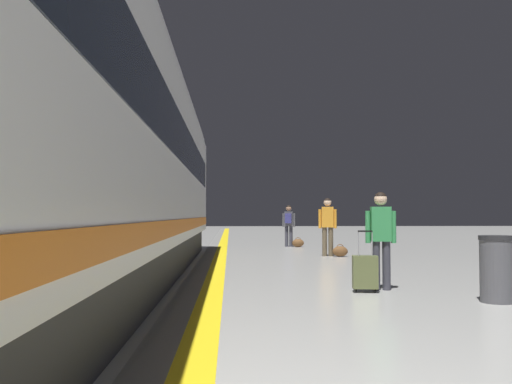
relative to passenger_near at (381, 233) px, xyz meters
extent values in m
cube|color=yellow|center=(-2.69, 0.29, -0.90)|extent=(0.36, 80.00, 0.01)
cube|color=slate|center=(-2.97, 0.29, -0.90)|extent=(0.53, 80.00, 0.01)
cube|color=gray|center=(-6.17, 0.90, 1.00)|extent=(0.02, 0.90, 2.00)
cylinder|color=#383842|center=(-0.08, 0.01, -0.52)|extent=(0.13, 0.13, 0.77)
cylinder|color=#383842|center=(0.08, -0.01, -0.52)|extent=(0.13, 0.13, 0.77)
cube|color=#338C4C|center=(0.00, 0.00, 0.14)|extent=(0.33, 0.22, 0.55)
cylinder|color=#338C4C|center=(-0.20, 0.03, 0.10)|extent=(0.08, 0.08, 0.51)
cylinder|color=#338C4C|center=(0.20, -0.01, 0.10)|extent=(0.08, 0.08, 0.51)
sphere|color=beige|center=(0.00, 0.00, 0.54)|extent=(0.20, 0.20, 0.20)
sphere|color=black|center=(0.00, 0.00, 0.56)|extent=(0.19, 0.19, 0.19)
cube|color=#596038|center=(-0.32, -0.25, -0.59)|extent=(0.40, 0.26, 0.50)
cube|color=#596038|center=(-0.31, -0.13, -0.66)|extent=(0.31, 0.05, 0.28)
cylinder|color=black|center=(-0.47, -0.30, -0.87)|extent=(0.03, 0.06, 0.06)
cylinder|color=black|center=(-0.19, -0.33, -0.87)|extent=(0.03, 0.06, 0.06)
cylinder|color=gray|center=(-0.43, -0.29, -0.15)|extent=(0.02, 0.02, 0.38)
cylinder|color=gray|center=(-0.22, -0.31, -0.15)|extent=(0.02, 0.02, 0.38)
cube|color=black|center=(-0.33, -0.30, 0.04)|extent=(0.22, 0.05, 0.02)
cylinder|color=brown|center=(0.33, 7.30, -0.49)|extent=(0.14, 0.14, 0.83)
cylinder|color=brown|center=(0.51, 7.27, -0.49)|extent=(0.14, 0.14, 0.83)
cube|color=orange|center=(0.42, 7.28, 0.23)|extent=(0.36, 0.24, 0.60)
cylinder|color=orange|center=(0.21, 7.32, 0.18)|extent=(0.09, 0.09, 0.56)
cylinder|color=orange|center=(0.64, 7.26, 0.18)|extent=(0.09, 0.09, 0.56)
sphere|color=beige|center=(0.42, 7.28, 0.65)|extent=(0.22, 0.22, 0.22)
sphere|color=black|center=(0.42, 7.28, 0.68)|extent=(0.20, 0.20, 0.20)
ellipsoid|color=brown|center=(0.74, 7.07, -0.75)|extent=(0.44, 0.26, 0.30)
torus|color=brown|center=(0.74, 7.07, -0.65)|extent=(0.22, 0.02, 0.22)
cylinder|color=#383842|center=(-0.28, 12.18, -0.52)|extent=(0.13, 0.13, 0.77)
cylinder|color=#383842|center=(-0.12, 12.14, -0.52)|extent=(0.13, 0.13, 0.77)
cube|color=#4C4C51|center=(-0.20, 12.16, 0.14)|extent=(0.35, 0.25, 0.55)
cylinder|color=#4C4C51|center=(-0.39, 12.21, 0.10)|extent=(0.08, 0.08, 0.51)
cylinder|color=#4C4C51|center=(0.00, 12.12, 0.10)|extent=(0.08, 0.08, 0.51)
sphere|color=#A37556|center=(-0.20, 12.16, 0.54)|extent=(0.20, 0.20, 0.20)
sphere|color=black|center=(-0.20, 12.16, 0.56)|extent=(0.19, 0.19, 0.19)
cube|color=navy|center=(-0.23, 12.02, 0.16)|extent=(0.26, 0.18, 0.37)
ellipsoid|color=brown|center=(0.12, 11.91, -0.75)|extent=(0.44, 0.26, 0.30)
torus|color=brown|center=(0.12, 11.91, -0.65)|extent=(0.22, 0.02, 0.22)
cylinder|color=#4C4C51|center=(1.23, -1.32, -0.48)|extent=(0.44, 0.44, 0.85)
cylinder|color=#262628|center=(1.23, -1.32, -0.02)|extent=(0.46, 0.46, 0.06)
camera|label=1|loc=(-2.40, -8.82, 0.29)|focal=39.23mm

